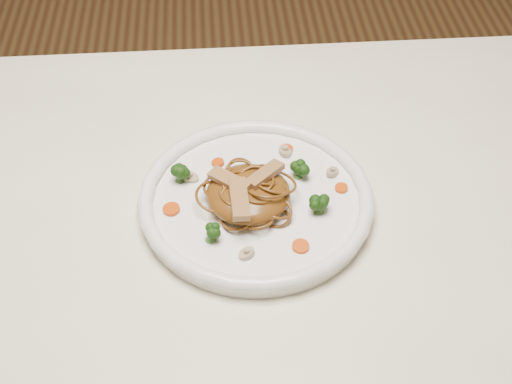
{
  "coord_description": "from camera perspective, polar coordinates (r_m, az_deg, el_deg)",
  "views": [
    {
      "loc": [
        0.02,
        -0.65,
        1.44
      ],
      "look_at": [
        0.07,
        0.02,
        0.78
      ],
      "focal_mm": 50.48,
      "sensor_mm": 36.0,
      "label": 1
    }
  ],
  "objects": [
    {
      "name": "carrot_2",
      "position": [
        0.97,
        6.77,
        0.31
      ],
      "size": [
        0.02,
        0.02,
        0.0
      ],
      "primitive_type": "cylinder",
      "rotation": [
        0.0,
        0.0,
        0.12
      ],
      "color": "#C23E07",
      "rests_on": "plate"
    },
    {
      "name": "mushroom_0",
      "position": [
        0.88,
        -0.75,
        -4.9
      ],
      "size": [
        0.03,
        0.03,
        0.01
      ],
      "primitive_type": "cylinder",
      "rotation": [
        0.0,
        0.0,
        0.7
      ],
      "color": "#C6B095",
      "rests_on": "plate"
    },
    {
      "name": "carrot_1",
      "position": [
        0.94,
        -6.73,
        -1.36
      ],
      "size": [
        0.03,
        0.03,
        0.0
      ],
      "primitive_type": "cylinder",
      "rotation": [
        0.0,
        0.0,
        0.24
      ],
      "color": "#C23E07",
      "rests_on": "plate"
    },
    {
      "name": "broccoli_2",
      "position": [
        0.89,
        -3.67,
        -3.16
      ],
      "size": [
        0.03,
        0.03,
        0.03
      ],
      "primitive_type": null,
      "rotation": [
        0.0,
        0.0,
        -0.38
      ],
      "color": "#1A410D",
      "rests_on": "plate"
    },
    {
      "name": "broccoli_3",
      "position": [
        0.93,
        5.05,
        -0.93
      ],
      "size": [
        0.03,
        0.03,
        0.03
      ],
      "primitive_type": null,
      "rotation": [
        0.0,
        0.0,
        0.09
      ],
      "color": "#1A410D",
      "rests_on": "plate"
    },
    {
      "name": "plate",
      "position": [
        0.95,
        -0.0,
        -0.94
      ],
      "size": [
        0.39,
        0.39,
        0.02
      ],
      "primitive_type": "cylinder",
      "rotation": [
        0.0,
        0.0,
        0.33
      ],
      "color": "white",
      "rests_on": "table"
    },
    {
      "name": "mushroom_3",
      "position": [
        1.01,
        2.33,
        3.26
      ],
      "size": [
        0.03,
        0.03,
        0.01
      ],
      "primitive_type": "cylinder",
      "rotation": [
        0.0,
        0.0,
        1.67
      ],
      "color": "#C6B095",
      "rests_on": "plate"
    },
    {
      "name": "table",
      "position": [
        1.02,
        -4.11,
        -5.98
      ],
      "size": [
        1.2,
        0.8,
        0.75
      ],
      "color": "white",
      "rests_on": "ground"
    },
    {
      "name": "carrot_4",
      "position": [
        0.89,
        3.55,
        -4.32
      ],
      "size": [
        0.03,
        0.03,
        0.0
      ],
      "primitive_type": "cylinder",
      "rotation": [
        0.0,
        0.0,
        -0.24
      ],
      "color": "#C23E07",
      "rests_on": "plate"
    },
    {
      "name": "mushroom_2",
      "position": [
        0.98,
        -5.25,
        1.18
      ],
      "size": [
        0.03,
        0.03,
        0.01
      ],
      "primitive_type": "cylinder",
      "rotation": [
        0.0,
        0.0,
        -0.45
      ],
      "color": "#C6B095",
      "rests_on": "plate"
    },
    {
      "name": "mushroom_1",
      "position": [
        0.99,
        6.07,
        1.56
      ],
      "size": [
        0.03,
        0.03,
        0.01
      ],
      "primitive_type": "cylinder",
      "rotation": [
        0.0,
        0.0,
        0.81
      ],
      "color": "#C6B095",
      "rests_on": "plate"
    },
    {
      "name": "noodle_mound",
      "position": [
        0.93,
        -0.62,
        -0.15
      ],
      "size": [
        0.13,
        0.13,
        0.04
      ],
      "primitive_type": "ellipsoid",
      "rotation": [
        0.0,
        0.0,
        -0.19
      ],
      "color": "brown",
      "rests_on": "plate"
    },
    {
      "name": "carrot_0",
      "position": [
        1.02,
        2.4,
        3.43
      ],
      "size": [
        0.02,
        0.02,
        0.0
      ],
      "primitive_type": "cylinder",
      "rotation": [
        0.0,
        0.0,
        0.0
      ],
      "color": "#C23E07",
      "rests_on": "plate"
    },
    {
      "name": "chicken_b",
      "position": [
        0.92,
        -2.12,
        0.92
      ],
      "size": [
        0.06,
        0.05,
        0.01
      ],
      "primitive_type": "cube",
      "rotation": [
        0.0,
        0.0,
        2.4
      ],
      "color": "#AE8252",
      "rests_on": "noodle_mound"
    },
    {
      "name": "chicken_c",
      "position": [
        0.9,
        -1.34,
        -0.53
      ],
      "size": [
        0.02,
        0.07,
        0.01
      ],
      "primitive_type": "cube",
      "rotation": [
        0.0,
        0.0,
        4.75
      ],
      "color": "#AE8252",
      "rests_on": "noodle_mound"
    },
    {
      "name": "broccoli_0",
      "position": [
        0.97,
        3.38,
        1.78
      ],
      "size": [
        0.03,
        0.03,
        0.03
      ],
      "primitive_type": null,
      "rotation": [
        0.0,
        0.0,
        -0.32
      ],
      "color": "#1A410D",
      "rests_on": "plate"
    },
    {
      "name": "chicken_a",
      "position": [
        0.93,
        0.71,
        1.42
      ],
      "size": [
        0.06,
        0.05,
        0.01
      ],
      "primitive_type": "cube",
      "rotation": [
        0.0,
        0.0,
        0.76
      ],
      "color": "#AE8252",
      "rests_on": "noodle_mound"
    },
    {
      "name": "carrot_3",
      "position": [
        1.0,
        -3.04,
        2.34
      ],
      "size": [
        0.02,
        0.02,
        0.0
      ],
      "primitive_type": "cylinder",
      "rotation": [
        0.0,
        0.0,
        0.23
      ],
      "color": "#C23E07",
      "rests_on": "plate"
    },
    {
      "name": "broccoli_1",
      "position": [
        0.97,
        -6.08,
        1.6
      ],
      "size": [
        0.03,
        0.03,
        0.03
      ],
      "primitive_type": null,
      "rotation": [
        0.0,
        0.0,
        0.28
      ],
      "color": "#1A410D",
      "rests_on": "plate"
    }
  ]
}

